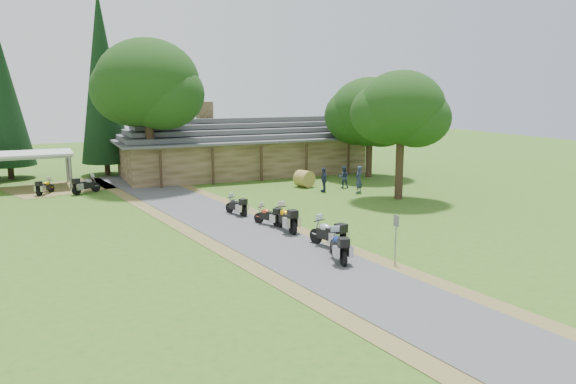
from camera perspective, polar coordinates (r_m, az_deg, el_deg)
name	(u,v)px	position (r m, az deg, el deg)	size (l,w,h in m)	color
ground	(296,255)	(25.18, 0.84, -6.42)	(120.00, 120.00, 0.00)	#335B19
driveway	(254,235)	(28.54, -3.47, -4.40)	(46.00, 46.00, 0.00)	#4B4B4D
lodge	(242,145)	(48.85, -4.67, 4.74)	(21.40, 9.40, 4.90)	brown
carport	(29,170)	(45.82, -24.82, 2.01)	(6.14, 4.09, 2.66)	silver
motorcycle_row_a	(338,245)	(24.28, 5.15, -5.41)	(2.02, 0.66, 1.38)	navy
motorcycle_row_b	(328,232)	(26.20, 4.09, -4.11)	(2.14, 0.70, 1.46)	#B6B8BF
motorcycle_row_c	(286,217)	(29.12, -0.20, -2.60)	(2.12, 0.69, 1.45)	orange
motorcycle_row_d	(268,215)	(30.38, -2.05, -2.33)	(1.71, 0.56, 1.17)	#C24424
motorcycle_row_e	(236,205)	(32.98, -5.29, -1.32)	(1.75, 0.57, 1.20)	black
motorcycle_carport_a	(45,186)	(42.74, -23.46, 0.54)	(1.69, 0.55, 1.16)	#D59D03
motorcycle_carport_b	(86,184)	(42.02, -19.84, 0.75)	(1.94, 0.63, 1.33)	gray
person_a	(359,177)	(40.06, 7.20, 1.51)	(0.64, 0.46, 2.24)	#2A3251
person_b	(344,175)	(41.97, 5.68, 1.71)	(0.54, 0.39, 1.90)	#2A3251
person_c	(324,177)	(40.27, 3.66, 1.48)	(0.58, 0.42, 2.06)	#2A3251
hay_bale	(304,179)	(42.17, 1.67, 1.36)	(1.25, 1.25, 1.15)	olive
sign_post	(396,239)	(24.23, 10.88, -4.71)	(0.38, 0.06, 2.10)	gray
oak_lodge_left	(148,103)	(43.64, -14.00, 8.78)	(7.69, 7.69, 12.49)	black
oak_lodge_right	(370,125)	(47.14, 8.31, 6.79)	(6.68, 6.68, 8.73)	black
oak_driveway	(401,125)	(37.83, 11.40, 6.65)	(5.67, 5.67, 9.85)	black
cedar_near	(102,84)	(50.25, -18.33, 10.39)	(4.08, 4.08, 15.37)	black
cedar_far	(5,109)	(51.07, -26.80, 7.55)	(4.11, 4.11, 11.37)	black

